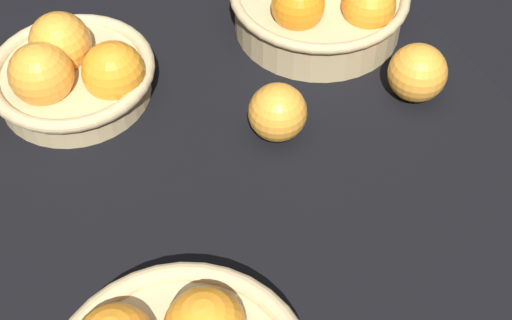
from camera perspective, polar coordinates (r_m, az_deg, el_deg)
market_tray at (r=86.36cm, az=-0.40°, el=-1.71°), size 84.00×72.00×3.00cm
basket_near_left at (r=94.32cm, az=-14.48°, el=6.84°), size 21.45×21.45×10.39cm
loose_orange_front_gap at (r=86.83cm, az=1.74°, el=3.83°), size 7.29×7.29×7.29cm
loose_orange_back_gap at (r=93.82cm, az=12.81°, el=6.83°), size 7.62×7.62×7.62cm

